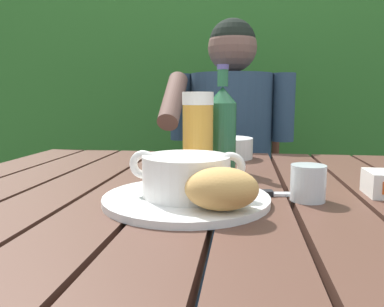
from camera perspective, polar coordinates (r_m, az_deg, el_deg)
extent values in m
cube|color=#4D3025|center=(0.90, -24.80, -4.96)|extent=(0.12, 0.98, 0.04)
cube|color=#4D3025|center=(0.84, -17.52, -5.49)|extent=(0.12, 0.98, 0.04)
cube|color=#4D3025|center=(0.79, -9.25, -5.99)|extent=(0.12, 0.98, 0.04)
cube|color=#4D3025|center=(0.77, -0.18, -6.39)|extent=(0.12, 0.98, 0.04)
cube|color=#4D3025|center=(0.76, 9.30, -6.64)|extent=(0.12, 0.98, 0.04)
cube|color=#4D3025|center=(0.77, 18.71, -6.72)|extent=(0.12, 0.98, 0.04)
cube|color=#4D3025|center=(1.22, 2.86, -3.54)|extent=(1.08, 0.03, 0.08)
cube|color=#4D3025|center=(1.45, -18.93, -15.02)|extent=(0.06, 0.06, 0.71)
cube|color=#4D3025|center=(1.38, 25.84, -16.80)|extent=(0.06, 0.06, 0.71)
cube|color=#275A22|center=(2.36, 5.41, 6.30)|extent=(3.82, 0.60, 1.67)
cylinder|color=#4C3823|center=(2.61, 23.61, 2.98)|extent=(0.10, 0.10, 1.41)
cylinder|color=#4C3823|center=(2.59, 23.33, 9.77)|extent=(0.10, 0.10, 2.02)
cylinder|color=#4C3823|center=(2.85, -20.98, 8.87)|extent=(0.10, 0.10, 1.94)
cylinder|color=#47271A|center=(1.58, 13.15, -17.99)|extent=(0.04, 0.04, 0.45)
cylinder|color=#47271A|center=(1.59, -2.07, -17.53)|extent=(0.04, 0.04, 0.45)
cylinder|color=#47271A|center=(1.93, 12.11, -12.90)|extent=(0.04, 0.04, 0.45)
cylinder|color=#47271A|center=(1.94, -0.04, -12.58)|extent=(0.04, 0.04, 0.45)
cube|color=#47271A|center=(1.67, 5.91, -7.74)|extent=(0.44, 0.42, 0.02)
cylinder|color=#47271A|center=(1.81, 12.58, 1.44)|extent=(0.04, 0.04, 0.52)
cylinder|color=#47271A|center=(1.83, -0.05, 1.69)|extent=(0.04, 0.04, 0.52)
cube|color=#47271A|center=(1.82, 6.21, -0.85)|extent=(0.40, 0.02, 0.04)
cube|color=#47271A|center=(1.80, 6.27, 3.21)|extent=(0.40, 0.02, 0.04)
cube|color=#47271A|center=(1.80, 6.34, 7.32)|extent=(0.40, 0.02, 0.04)
cylinder|color=#273B51|center=(1.48, 8.81, -19.76)|extent=(0.11, 0.11, 0.45)
cylinder|color=#273B51|center=(1.46, 9.01, -7.98)|extent=(0.13, 0.40, 0.13)
cylinder|color=#273B51|center=(1.48, 1.83, -19.54)|extent=(0.11, 0.11, 0.45)
cylinder|color=#273B51|center=(1.47, 2.30, -7.81)|extent=(0.13, 0.40, 0.13)
cylinder|color=#273B51|center=(1.51, 5.94, 2.38)|extent=(0.32, 0.32, 0.50)
sphere|color=brown|center=(1.52, 6.15, 15.73)|extent=(0.19, 0.19, 0.19)
sphere|color=black|center=(1.52, 6.17, 16.44)|extent=(0.18, 0.18, 0.18)
cylinder|color=#273B51|center=(1.49, 13.75, 6.81)|extent=(0.08, 0.08, 0.26)
cylinder|color=#273B51|center=(1.50, -1.71, 7.06)|extent=(0.08, 0.08, 0.26)
cylinder|color=brown|center=(1.35, -2.86, 8.17)|extent=(0.07, 0.25, 0.21)
cylinder|color=white|center=(0.65, -0.86, -6.87)|extent=(0.29, 0.29, 0.01)
cylinder|color=white|center=(0.64, -0.87, -3.37)|extent=(0.15, 0.15, 0.07)
cylinder|color=#B95C24|center=(0.64, -0.87, -2.03)|extent=(0.13, 0.13, 0.01)
torus|color=white|center=(0.65, -7.39, -1.67)|extent=(0.05, 0.01, 0.05)
torus|color=white|center=(0.63, 5.88, -2.01)|extent=(0.05, 0.01, 0.05)
ellipsoid|color=tan|center=(0.56, 4.53, -5.36)|extent=(0.12, 0.09, 0.06)
cylinder|color=gold|center=(0.86, 0.77, 1.99)|extent=(0.07, 0.07, 0.16)
cylinder|color=white|center=(0.85, 0.79, 8.38)|extent=(0.07, 0.07, 0.03)
cylinder|color=#265F3A|center=(0.92, 4.60, 2.47)|extent=(0.07, 0.07, 0.17)
cone|color=#265F3A|center=(0.91, 4.68, 8.88)|extent=(0.07, 0.07, 0.04)
cylinder|color=#265F3A|center=(0.92, 4.71, 11.36)|extent=(0.03, 0.03, 0.04)
cylinder|color=#524984|center=(0.92, 4.73, 12.97)|extent=(0.03, 0.03, 0.01)
cylinder|color=silver|center=(0.68, 17.23, -4.29)|extent=(0.06, 0.06, 0.06)
cube|color=silver|center=(0.71, 14.46, -6.01)|extent=(0.11, 0.03, 0.00)
cube|color=black|center=(0.70, 9.79, -5.95)|extent=(0.06, 0.03, 0.01)
cylinder|color=white|center=(1.13, 5.25, 0.87)|extent=(0.16, 0.16, 0.06)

